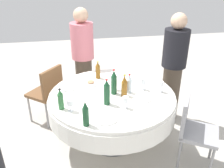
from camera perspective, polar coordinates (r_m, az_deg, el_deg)
The scene contains 25 objects.
ground_plane at distance 3.32m, azimuth 0.00°, elevation -13.54°, with size 10.00×10.00×0.00m, color #B7B2A8.
dining_table at distance 2.98m, azimuth 0.00°, elevation -4.74°, with size 1.54×1.54×0.74m.
bottle_green_front at distance 2.61m, azimuth -12.05°, elevation -3.63°, with size 0.06×0.06×0.24m.
bottle_clear_rear at distance 2.89m, azimuth 4.08°, elevation -0.03°, with size 0.07×0.07×0.24m.
bottle_dark_green_inner at distance 2.84m, azimuth 0.46°, elevation 0.32°, with size 0.07×0.07×0.31m.
bottle_dark_green_right at distance 2.31m, azimuth -6.25°, elevation -7.08°, with size 0.06×0.06×0.27m.
bottle_amber_east at distance 3.26m, azimuth -3.36°, elevation 3.21°, with size 0.06×0.06×0.24m.
bottle_amber_outer at distance 2.81m, azimuth 2.93°, elevation -0.49°, with size 0.07×0.07×0.27m.
bottle_dark_green_south at distance 2.63m, azimuth -1.24°, elevation -2.06°, with size 0.07×0.07×0.30m.
wine_glass_right at distance 2.56m, azimuth -9.88°, elevation -4.42°, with size 0.07×0.07×0.14m.
wine_glass_east at distance 2.58m, azimuth 3.19°, elevation -3.76°, with size 0.06×0.06×0.14m.
wine_glass_outer at distance 2.98m, azimuth 7.37°, elevation 0.49°, with size 0.06×0.06×0.15m.
wine_glass_south at distance 2.95m, azimuth 0.67°, elevation 0.25°, with size 0.06×0.06×0.13m.
wine_glass_west at distance 2.96m, azimuth 11.47°, elevation -0.19°, with size 0.06×0.06×0.14m.
plate_west at distance 2.81m, azimuth 7.10°, elevation -3.44°, with size 0.21×0.21×0.02m.
plate_near at distance 3.15m, azimuth -5.04°, elevation 0.27°, with size 0.23×0.23×0.04m.
plate_left at distance 2.45m, azimuth -1.61°, elevation -8.09°, with size 0.25×0.25×0.02m.
plate_north at distance 3.12m, azimuth 3.40°, elevation 0.10°, with size 0.20×0.20×0.04m.
spoon_rear at distance 2.78m, azimuth -4.41°, elevation -3.72°, with size 0.18×0.02×0.01m, color silver.
knife_inner at distance 3.38m, azimuth 2.02°, elevation 2.10°, with size 0.18×0.02×0.01m, color silver.
folded_napkin at distance 3.05m, azimuth -10.24°, elevation -0.97°, with size 0.14×0.14×0.02m, color white.
person_rear at distance 3.76m, azimuth -6.85°, elevation 6.06°, with size 0.34×0.34×1.60m.
person_inner at distance 3.51m, azimuth 14.30°, elevation 3.79°, with size 0.34×0.34×1.59m.
chair_outer at distance 2.86m, azimuth 18.56°, elevation -9.54°, with size 0.55×0.55×0.87m.
chair_south at distance 3.57m, azimuth -14.90°, elevation -1.45°, with size 0.56×0.56×0.87m.
Camera 1 is at (2.51, -0.44, 2.14)m, focal length 38.67 mm.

